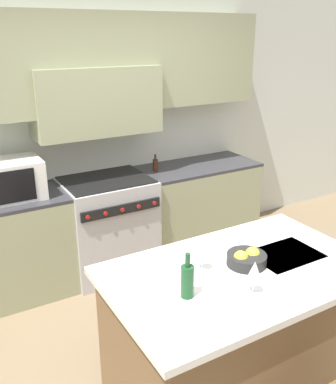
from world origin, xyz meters
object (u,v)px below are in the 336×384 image
(range_stove, at_px, (108,225))
(wine_glass_near, at_px, (255,272))
(microwave, at_px, (11,179))
(fruit_bowl, at_px, (247,258))
(wine_bottle, at_px, (187,280))
(oil_bottle_on_counter, at_px, (155,165))
(wine_glass_far, at_px, (203,250))

(range_stove, bearing_deg, wine_glass_near, -89.70)
(microwave, bearing_deg, fruit_bowl, -61.37)
(microwave, xyz_separation_m, wine_bottle, (0.51, -1.93, -0.08))
(microwave, xyz_separation_m, wine_glass_near, (0.84, -2.08, -0.05))
(range_stove, relative_size, wine_bottle, 3.67)
(wine_glass_near, xyz_separation_m, fruit_bowl, (0.16, 0.25, -0.09))
(wine_bottle, bearing_deg, fruit_bowl, 11.67)
(range_stove, distance_m, fruit_bowl, 1.88)
(wine_bottle, bearing_deg, oil_bottle_on_counter, 65.97)
(range_stove, relative_size, oil_bottle_on_counter, 5.57)
(wine_glass_far, bearing_deg, wine_glass_near, -73.40)
(microwave, distance_m, wine_glass_near, 2.24)
(wine_glass_far, distance_m, fruit_bowl, 0.29)
(wine_glass_near, relative_size, wine_glass_far, 1.00)
(wine_glass_far, bearing_deg, oil_bottle_on_counter, 69.93)
(wine_glass_far, height_order, oil_bottle_on_counter, same)
(microwave, distance_m, wine_bottle, 2.00)
(wine_bottle, distance_m, wine_glass_far, 0.30)
(wine_glass_near, distance_m, fruit_bowl, 0.31)
(microwave, distance_m, oil_bottle_on_counter, 1.39)
(wine_glass_far, relative_size, fruit_bowl, 0.77)
(oil_bottle_on_counter, bearing_deg, microwave, -177.98)
(fruit_bowl, bearing_deg, wine_glass_near, -122.73)
(range_stove, bearing_deg, fruit_bowl, -84.64)
(oil_bottle_on_counter, bearing_deg, wine_bottle, -114.03)
(range_stove, distance_m, wine_glass_near, 2.13)
(wine_bottle, xyz_separation_m, fruit_bowl, (0.49, 0.10, -0.06))
(range_stove, relative_size, fruit_bowl, 3.92)
(wine_glass_near, bearing_deg, range_stove, 90.30)
(wine_glass_near, xyz_separation_m, oil_bottle_on_counter, (0.55, 2.12, -0.05))
(wine_bottle, relative_size, wine_glass_near, 1.38)
(microwave, relative_size, wine_glass_near, 2.64)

